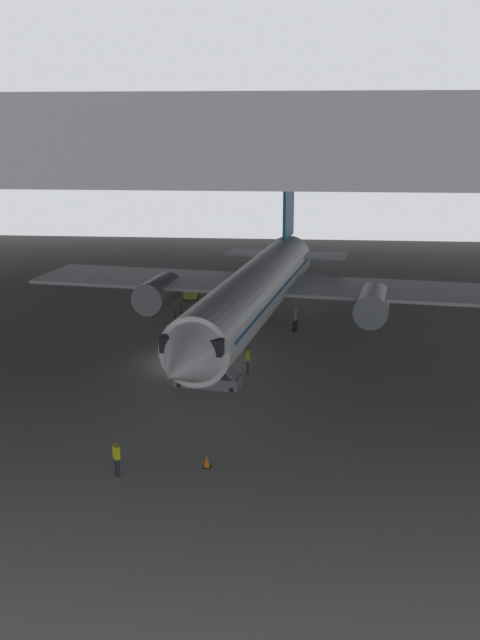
% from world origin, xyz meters
% --- Properties ---
extents(ground_plane, '(110.00, 110.00, 0.00)m').
position_xyz_m(ground_plane, '(0.00, 0.00, 0.00)').
color(ground_plane, gray).
extents(hangar_structure, '(121.00, 99.00, 15.57)m').
position_xyz_m(hangar_structure, '(-0.07, 13.75, 14.94)').
color(hangar_structure, '#4C4F54').
rests_on(hangar_structure, ground_plane).
extents(airplane_main, '(37.79, 38.81, 12.06)m').
position_xyz_m(airplane_main, '(3.84, 6.50, 3.56)').
color(airplane_main, white).
rests_on(airplane_main, ground_plane).
extents(boarding_stairs, '(4.48, 2.05, 4.78)m').
position_xyz_m(boarding_stairs, '(1.65, -4.03, 0.74)').
color(boarding_stairs, slate).
rests_on(boarding_stairs, ground_plane).
extents(crew_worker_near_nose, '(0.40, 0.45, 1.67)m').
position_xyz_m(crew_worker_near_nose, '(-0.77, -15.94, 0.95)').
color(crew_worker_near_nose, '#232838').
rests_on(crew_worker_near_nose, ground_plane).
extents(crew_worker_by_stairs, '(0.24, 0.55, 1.76)m').
position_xyz_m(crew_worker_by_stairs, '(3.91, -1.55, 1.01)').
color(crew_worker_by_stairs, '#232838').
rests_on(crew_worker_by_stairs, ground_plane).
extents(traffic_cone_orange, '(0.36, 0.36, 0.60)m').
position_xyz_m(traffic_cone_orange, '(3.11, -14.74, 0.29)').
color(traffic_cone_orange, black).
rests_on(traffic_cone_orange, ground_plane).
extents(baggage_tug, '(1.40, 2.27, 0.90)m').
position_xyz_m(baggage_tug, '(-2.87, 18.39, 0.53)').
color(baggage_tug, yellow).
rests_on(baggage_tug, ground_plane).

